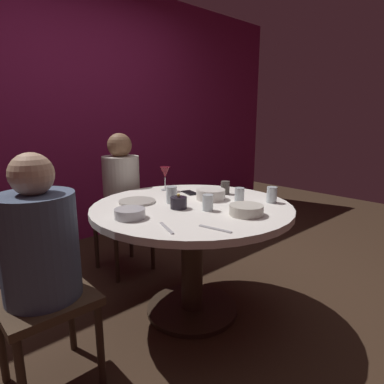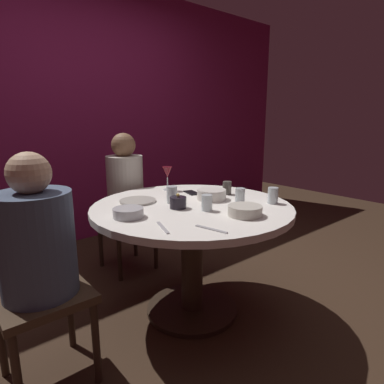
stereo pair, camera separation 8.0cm
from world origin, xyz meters
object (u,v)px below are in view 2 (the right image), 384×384
at_px(seated_diner_left, 37,246).
at_px(bowl_serving_large, 128,213).
at_px(cell_phone, 192,193).
at_px(bowl_salad_center, 212,194).
at_px(dinner_plate, 138,201).
at_px(wine_glass, 167,173).
at_px(cup_near_candle, 172,195).
at_px(bowl_small_white, 245,211).
at_px(dining_table, 192,230).
at_px(cup_far_edge, 207,203).
at_px(cup_by_right_diner, 240,195).
at_px(cup_by_left_diner, 227,188).
at_px(cup_center_front, 273,195).
at_px(seated_diner_back, 125,187).
at_px(candle_holder, 178,202).

xyz_separation_m(seated_diner_left, bowl_serving_large, (0.48, 0.02, 0.06)).
height_order(cell_phone, bowl_salad_center, bowl_salad_center).
bearing_deg(bowl_salad_center, dinner_plate, 148.02).
relative_size(wine_glass, cup_near_candle, 1.64).
bearing_deg(bowl_small_white, seated_diner_left, 159.53).
bearing_deg(cup_near_candle, bowl_salad_center, -20.22).
distance_m(dining_table, bowl_salad_center, 0.27).
relative_size(cell_phone, cup_far_edge, 1.48).
bearing_deg(cup_by_right_diner, bowl_salad_center, 114.58).
distance_m(cup_by_left_diner, cup_far_edge, 0.45).
height_order(cell_phone, bowl_serving_large, bowl_serving_large).
distance_m(cup_near_candle, cup_center_front, 0.64).
bearing_deg(seated_diner_back, bowl_salad_center, 12.50).
height_order(candle_holder, dinner_plate, candle_holder).
bearing_deg(cup_far_edge, cup_by_right_diner, 0.18).
bearing_deg(seated_diner_left, cup_near_candle, 7.63).
relative_size(seated_diner_left, bowl_serving_large, 6.77).
height_order(candle_holder, bowl_small_white, candle_holder).
bearing_deg(cup_near_candle, wine_glass, 58.24).
bearing_deg(wine_glass, bowl_salad_center, -82.82).
bearing_deg(cup_by_right_diner, bowl_small_white, -132.81).
height_order(dining_table, cell_phone, cell_phone).
distance_m(dinner_plate, cell_phone, 0.43).
bearing_deg(cell_phone, bowl_serving_large, 34.33).
xyz_separation_m(seated_diner_left, candle_holder, (0.79, -0.01, 0.07)).
relative_size(cup_by_left_diner, cup_center_front, 0.90).
distance_m(bowl_small_white, cup_far_edge, 0.23).
height_order(dining_table, cup_center_front, cup_center_front).
relative_size(wine_glass, cell_phone, 1.26).
xyz_separation_m(seated_diner_back, bowl_serving_large, (-0.44, -0.83, 0.05)).
relative_size(seated_diner_back, cup_center_front, 11.29).
xyz_separation_m(dining_table, bowl_serving_large, (-0.44, 0.02, 0.19)).
bearing_deg(bowl_salad_center, seated_diner_left, -179.04).
xyz_separation_m(cup_by_left_diner, cup_by_right_diner, (-0.10, -0.22, 0.00)).
distance_m(candle_holder, bowl_serving_large, 0.32).
xyz_separation_m(bowl_serving_large, bowl_salad_center, (0.62, 0.00, 0.01)).
height_order(seated_diner_back, bowl_small_white, seated_diner_back).
height_order(bowl_serving_large, bowl_small_white, bowl_small_white).
bearing_deg(bowl_small_white, cup_by_left_diner, 54.88).
xyz_separation_m(cell_phone, cup_center_front, (0.21, -0.55, 0.05)).
bearing_deg(seated_diner_back, dining_table, 0.00).
height_order(seated_diner_back, cell_phone, seated_diner_back).
bearing_deg(dinner_plate, seated_diner_back, 68.65).
bearing_deg(wine_glass, cup_by_right_diner, -77.36).
distance_m(bowl_salad_center, cup_near_candle, 0.27).
bearing_deg(cup_far_edge, bowl_salad_center, 40.87).
xyz_separation_m(bowl_salad_center, bowl_small_white, (-0.11, -0.39, -0.01)).
distance_m(bowl_serving_large, cup_by_left_diner, 0.81).
distance_m(seated_diner_left, candle_holder, 0.80).
relative_size(seated_diner_left, cup_far_edge, 11.87).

